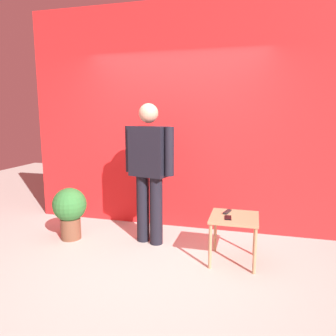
# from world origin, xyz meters

# --- Properties ---
(ground_plane) EXTENTS (12.00, 12.00, 0.00)m
(ground_plane) POSITION_xyz_m (0.00, 0.00, 0.00)
(ground_plane) COLOR #B7B2A8
(back_wall_red) EXTENTS (4.42, 0.12, 3.15)m
(back_wall_red) POSITION_xyz_m (0.00, 1.36, 1.57)
(back_wall_red) COLOR red
(back_wall_red) RESTS_ON ground_plane
(standing_person) EXTENTS (0.70, 0.35, 1.77)m
(standing_person) POSITION_xyz_m (-0.18, 0.64, 0.99)
(standing_person) COLOR black
(standing_person) RESTS_ON ground_plane
(side_table) EXTENTS (0.52, 0.52, 0.53)m
(side_table) POSITION_xyz_m (0.90, 0.36, 0.45)
(side_table) COLOR tan
(side_table) RESTS_ON ground_plane
(cell_phone) EXTENTS (0.08, 0.15, 0.01)m
(cell_phone) POSITION_xyz_m (0.84, 0.27, 0.53)
(cell_phone) COLOR black
(cell_phone) RESTS_ON side_table
(tv_remote) EXTENTS (0.09, 0.18, 0.02)m
(tv_remote) POSITION_xyz_m (0.81, 0.47, 0.54)
(tv_remote) COLOR black
(tv_remote) RESTS_ON side_table
(potted_plant) EXTENTS (0.44, 0.44, 0.69)m
(potted_plant) POSITION_xyz_m (-1.22, 0.47, 0.41)
(potted_plant) COLOR brown
(potted_plant) RESTS_ON ground_plane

